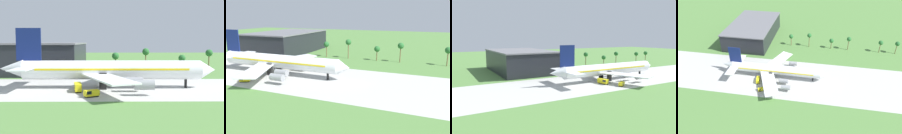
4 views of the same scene
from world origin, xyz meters
The scene contains 7 objects.
ground_plane centered at (0.00, 0.00, 0.00)m, with size 600.00×600.00×0.00m, color #517F3D.
taxiway_strip centered at (0.00, 0.00, 0.01)m, with size 320.00×44.00×0.02m.
jet_airliner centered at (-40.85, 0.12, 6.07)m, with size 73.19×54.30×20.29m.
baggage_tug centered at (-45.69, -15.95, 1.12)m, with size 4.74×3.88×2.04m.
catering_van centered at (-50.35, -7.43, 1.46)m, with size 3.05×6.18×2.72m.
terminal_building centered at (-73.52, 56.03, 7.54)m, with size 36.72×61.20×15.04m.
palm_tree_row centered at (5.26, 48.03, 8.75)m, with size 89.08×3.60×12.34m.
Camera 2 is at (24.12, -82.64, 27.81)m, focal length 35.00 mm.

